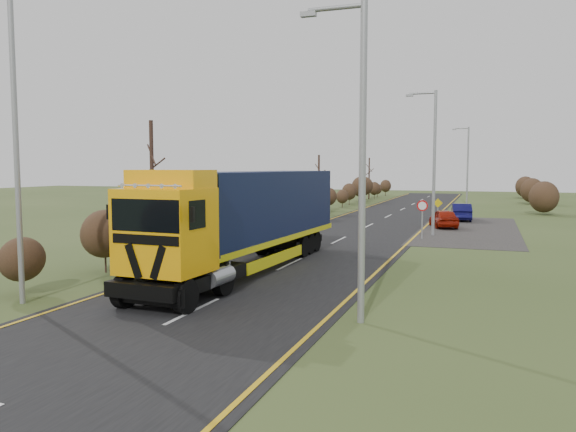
% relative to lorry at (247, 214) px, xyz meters
% --- Properties ---
extents(ground, '(160.00, 160.00, 0.00)m').
position_rel_lorry_xyz_m(ground, '(1.06, -2.09, -2.22)').
color(ground, '#36481E').
rests_on(ground, ground).
extents(road, '(8.00, 120.00, 0.02)m').
position_rel_lorry_xyz_m(road, '(1.06, 7.91, -2.21)').
color(road, black).
rests_on(road, ground).
extents(layby, '(6.00, 18.00, 0.02)m').
position_rel_lorry_xyz_m(layby, '(7.56, 17.91, -2.21)').
color(layby, '#292624').
rests_on(layby, ground).
extents(lane_markings, '(7.52, 116.00, 0.01)m').
position_rel_lorry_xyz_m(lane_markings, '(1.06, 7.61, -2.19)').
color(lane_markings, gold).
rests_on(lane_markings, road).
extents(hedgerow, '(2.24, 102.04, 6.05)m').
position_rel_lorry_xyz_m(hedgerow, '(-4.94, 5.81, -0.60)').
color(hedgerow, '#332416').
rests_on(hedgerow, ground).
extents(lorry, '(2.88, 14.15, 3.92)m').
position_rel_lorry_xyz_m(lorry, '(0.00, 0.00, 0.00)').
color(lorry, black).
rests_on(lorry, ground).
extents(car_red_hatchback, '(2.36, 3.85, 1.22)m').
position_rel_lorry_xyz_m(car_red_hatchback, '(5.94, 18.63, -1.61)').
color(car_red_hatchback, maroon).
rests_on(car_red_hatchback, ground).
extents(car_blue_sedan, '(1.73, 3.96, 1.27)m').
position_rel_lorry_xyz_m(car_blue_sedan, '(6.79, 24.17, -1.59)').
color(car_blue_sedan, '#0B0B3E').
rests_on(car_blue_sedan, ground).
extents(streetlight_near, '(1.73, 0.18, 8.10)m').
position_rel_lorry_xyz_m(streetlight_near, '(5.57, -5.58, 2.21)').
color(streetlight_near, '#939598').
rests_on(streetlight_near, ground).
extents(streetlight_mid, '(1.79, 0.18, 8.39)m').
position_rel_lorry_xyz_m(streetlight_mid, '(5.56, 14.02, 2.38)').
color(streetlight_mid, '#939598').
rests_on(streetlight_mid, ground).
extents(streetlight_far, '(1.76, 0.18, 8.24)m').
position_rel_lorry_xyz_m(streetlight_far, '(6.39, 43.47, 2.30)').
color(streetlight_far, '#939598').
rests_on(streetlight_far, ground).
extents(left_pole, '(0.16, 0.16, 8.70)m').
position_rel_lorry_xyz_m(left_pole, '(-4.14, -6.94, 2.13)').
color(left_pole, '#939598').
rests_on(left_pole, ground).
extents(speed_sign, '(0.60, 0.10, 2.17)m').
position_rel_lorry_xyz_m(speed_sign, '(5.26, 11.95, -0.72)').
color(speed_sign, '#939598').
rests_on(speed_sign, ground).
extents(warning_board, '(0.66, 0.11, 1.74)m').
position_rel_lorry_xyz_m(warning_board, '(5.26, 22.04, -1.18)').
color(warning_board, '#939598').
rests_on(warning_board, ground).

